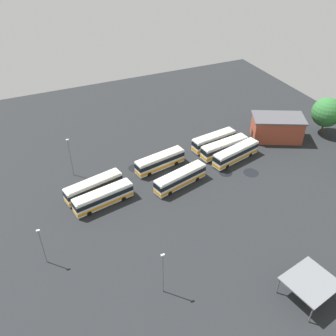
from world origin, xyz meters
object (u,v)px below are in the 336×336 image
Objects in this scene: bus_row0_slot2 at (236,153)px; lamp_post_by_building at (42,245)px; lamp_post_mid_lot at (163,272)px; bus_row1_slot2 at (180,178)px; bus_row2_slot0 at (94,187)px; depot_building at (277,128)px; bus_row1_slot0 at (160,161)px; bus_row0_slot0 at (214,140)px; maintenance_shelter at (311,282)px; bus_row2_slot1 at (103,197)px; lamp_post_far_corner at (70,156)px; bus_row0_slot1 at (224,147)px; tree_north_edge at (327,112)px.

bus_row0_slot2 is 46.47m from lamp_post_by_building.
bus_row1_slot2 is at bearing -121.36° from lamp_post_mid_lot.
depot_building is at bearing -176.69° from bus_row2_slot0.
bus_row0_slot2 is at bearing 166.07° from bus_row1_slot0.
bus_row0_slot0 is 1.57× the size of lamp_post_by_building.
maintenance_shelter is (24.37, 39.41, 0.31)m from depot_building.
bus_row2_slot1 is (16.34, -0.61, -0.00)m from bus_row1_slot2.
bus_row1_slot0 is 7.55m from bus_row1_slot2.
lamp_post_by_building is at bearing -40.57° from lamp_post_mid_lot.
depot_building reaches higher than bus_row2_slot0.
lamp_post_mid_lot is at bearing 139.43° from lamp_post_by_building.
lamp_post_far_corner reaches higher than lamp_post_by_building.
bus_row2_slot1 is (30.96, 5.89, -0.00)m from bus_row0_slot1.
lamp_post_mid_lot is (28.33, 28.99, 2.78)m from bus_row0_slot1.
bus_row2_slot0 is 43.29m from maintenance_shelter.
bus_row1_slot0 is 0.96× the size of bus_row1_slot2.
bus_row1_slot0 is 19.27m from lamp_post_far_corner.
bus_row2_slot0 is (15.76, 2.83, 0.00)m from bus_row1_slot0.
lamp_post_far_corner is at bearing -60.46° from maintenance_shelter.
bus_row2_slot1 is 16.31m from lamp_post_by_building.
bus_row2_slot0 and bus_row2_slot1 have the same top height.
bus_row0_slot2 is at bearing 103.95° from bus_row0_slot0.
bus_row2_slot1 is 59.37m from tree_north_edge.
bus_row0_slot0 and bus_row2_slot1 have the same top height.
bus_row0_slot1 is 3.47m from bus_row0_slot2.
bus_row2_slot1 is at bearing 17.58° from bus_row0_slot0.
tree_north_edge is (-59.95, -0.12, 4.03)m from bus_row2_slot0.
lamp_post_far_corner is (19.68, -12.76, 3.14)m from bus_row1_slot2.
lamp_post_far_corner is (34.30, -6.27, 3.14)m from bus_row0_slot1.
bus_row0_slot2 is 0.88× the size of depot_building.
tree_north_edge is at bearing 172.64° from lamp_post_far_corner.
bus_row0_slot1 and bus_row2_slot0 have the same top height.
lamp_post_far_corner reaches higher than bus_row0_slot1.
lamp_post_by_building reaches higher than depot_building.
lamp_post_mid_lot is 1.13× the size of lamp_post_by_building.
maintenance_shelter is (8.14, 42.29, 1.51)m from bus_row0_slot0.
bus_row0_slot0 and bus_row1_slot2 have the same top height.
bus_row1_slot0 is at bearing 10.29° from bus_row0_slot0.
bus_row1_slot2 is 23.66m from lamp_post_far_corner.
bus_row2_slot0 is 1.29× the size of tree_north_edge.
bus_row0_slot2 is 36.67m from maintenance_shelter.
bus_row0_slot1 is 1.03× the size of bus_row1_slot0.
lamp_post_mid_lot is 62.68m from tree_north_edge.
maintenance_shelter reaches higher than bus_row2_slot1.
depot_building is 13.21m from tree_north_edge.
tree_north_edge reaches higher than bus_row2_slot1.
lamp_post_far_corner is at bearing -10.35° from bus_row0_slot1.
tree_north_edge reaches higher than bus_row2_slot0.
lamp_post_far_corner is (35.31, -9.59, 3.14)m from bus_row0_slot2.
bus_row0_slot1 is 31.52m from bus_row2_slot1.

